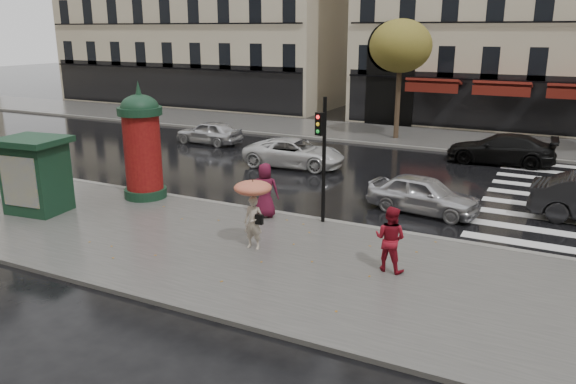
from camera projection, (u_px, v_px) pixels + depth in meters
The scene contains 17 objects.
ground at pixel (282, 255), 15.75m from camera, with size 160.00×160.00×0.00m, color black.
near_sidewalk at pixel (274, 259), 15.31m from camera, with size 90.00×7.00×0.12m, color #474744.
far_sidewalk at pixel (435, 139), 32.02m from camera, with size 90.00×6.00×0.12m, color #474744.
near_kerb at pixel (324, 221), 18.30m from camera, with size 90.00×0.25×0.14m, color slate.
far_kerb at pixel (422, 148), 29.45m from camera, with size 90.00×0.25×0.14m, color slate.
zebra_crossing at pixel (537, 195), 21.39m from camera, with size 3.60×11.75×0.01m, color silver.
tree_far_left at pixel (401, 46), 30.60m from camera, with size 3.40×3.40×6.64m.
woman_umbrella at pixel (253, 203), 15.54m from camera, with size 1.05×1.05×2.03m.
woman_red at pixel (390, 239), 14.23m from camera, with size 0.83×0.65×1.71m, color maroon.
man_burgundy at pixel (265, 190), 18.33m from camera, with size 0.88×0.57×1.81m, color #571128.
morris_column at pixel (142, 143), 20.20m from camera, with size 1.58×1.58×4.25m.
traffic_light at pixel (322, 148), 17.38m from camera, with size 0.29×0.39×4.00m.
newsstand at pixel (36, 174), 18.76m from camera, with size 2.29×1.99×2.54m.
car_silver at pixel (423, 194), 19.20m from camera, with size 1.54×3.82×1.30m, color silver.
car_white at pixel (294, 153), 25.64m from camera, with size 2.12×4.60×1.28m, color silver.
car_black at pixel (501, 149), 26.20m from camera, with size 1.96×4.83×1.40m, color black.
car_far_silver at pixel (209, 132), 30.75m from camera, with size 1.51×3.77×1.28m, color silver.
Camera 1 is at (6.72, -12.99, 6.10)m, focal length 35.00 mm.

